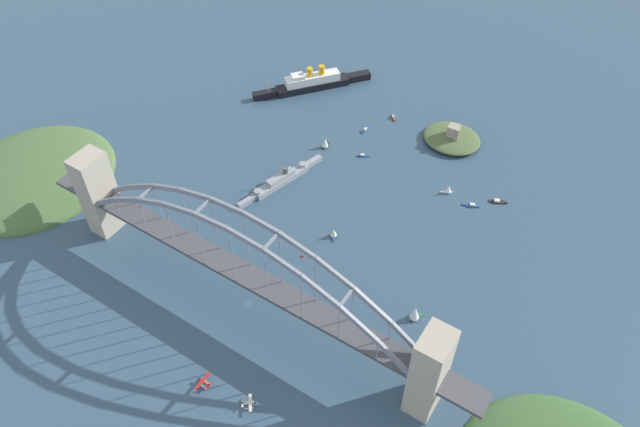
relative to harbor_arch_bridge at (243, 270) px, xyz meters
name	(u,v)px	position (x,y,z in m)	size (l,w,h in m)	color
ground_plane	(248,304)	(0.00, 0.00, -32.20)	(1400.00, 1400.00, 0.00)	#334C60
harbor_arch_bridge	(243,270)	(0.00, 0.00, 0.00)	(296.28, 20.44, 74.91)	#ADA38E
headland_west_shore	(31,178)	(-199.56, 2.03, -32.20)	(111.42, 120.29, 23.64)	#476638
ocean_liner	(313,82)	(-89.04, 206.76, -26.13)	(69.84, 85.23, 20.69)	black
naval_cruiser	(282,180)	(-43.99, 97.46, -29.02)	(22.99, 74.91, 17.66)	gray
fort_island_mid_harbor	(452,138)	(39.11, 206.71, -28.71)	(44.31, 39.57, 15.81)	#4C6038
seaplane_taxiing_near_bridge	(249,404)	(40.94, -51.67, -30.20)	(8.64, 8.84, 4.86)	#B7B7B2
seaplane_second_in_formation	(204,383)	(12.98, -55.30, -30.17)	(8.23, 11.77, 4.87)	#B7B7B2
small_boat_0	(325,143)	(-38.98, 147.67, -27.61)	(4.97, 8.89, 9.84)	black
small_boat_1	(334,233)	(14.81, 74.01, -28.53)	(5.94, 7.33, 7.77)	#234C8C
small_boat_2	(415,313)	(89.08, 45.19, -26.62)	(8.05, 9.98, 12.08)	#2D6B3D
small_boat_3	(393,118)	(-12.11, 207.33, -31.28)	(7.19, 6.03, 2.57)	brown
small_boat_4	(471,205)	(80.22, 150.22, -31.49)	(11.71, 6.08, 2.00)	#234C8C
small_boat_5	(448,189)	(60.73, 153.43, -28.66)	(7.74, 6.27, 7.59)	silver
small_boat_6	(363,156)	(-9.33, 154.31, -31.46)	(8.75, 6.29, 2.13)	#234C8C
small_boat_7	(498,201)	(94.10, 163.58, -31.45)	(12.55, 7.02, 2.15)	black
small_boat_8	(366,130)	(-22.97, 182.12, -31.32)	(2.35, 10.80, 2.46)	#234C8C
channel_marker_buoy	(303,255)	(7.39, 48.66, -31.08)	(2.20, 2.20, 2.75)	red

